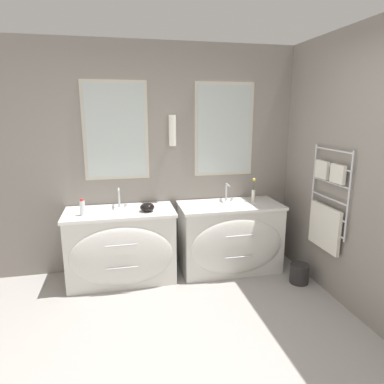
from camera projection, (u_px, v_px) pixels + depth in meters
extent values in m
cube|color=gray|center=(155.00, 159.00, 3.99)|extent=(4.92, 0.06, 2.60)
cube|color=#BCB7A8|center=(116.00, 131.00, 3.79)|extent=(0.71, 0.01, 1.09)
cube|color=#B2BCBA|center=(116.00, 131.00, 3.78)|extent=(0.64, 0.01, 1.02)
cube|color=#BCB7A8|center=(224.00, 130.00, 4.04)|extent=(0.71, 0.01, 1.09)
cube|color=#B2BCBA|center=(224.00, 130.00, 4.03)|extent=(0.64, 0.01, 1.02)
cylinder|color=white|center=(172.00, 130.00, 3.86)|extent=(0.08, 0.08, 0.35)
cube|color=silver|center=(172.00, 130.00, 3.91)|extent=(0.05, 0.02, 0.08)
cube|color=gray|center=(351.00, 172.00, 3.18)|extent=(0.06, 4.23, 2.60)
cylinder|color=silver|center=(349.00, 198.00, 3.13)|extent=(0.02, 0.02, 0.86)
cylinder|color=silver|center=(313.00, 184.00, 3.68)|extent=(0.02, 0.02, 0.86)
cylinder|color=silver|center=(333.00, 150.00, 3.31)|extent=(0.02, 0.59, 0.02)
cylinder|color=silver|center=(332.00, 167.00, 3.35)|extent=(0.02, 0.59, 0.02)
cylinder|color=silver|center=(330.00, 183.00, 3.39)|extent=(0.02, 0.59, 0.02)
cylinder|color=silver|center=(329.00, 198.00, 3.42)|extent=(0.02, 0.59, 0.02)
cylinder|color=silver|center=(327.00, 214.00, 3.46)|extent=(0.02, 0.59, 0.02)
cylinder|color=silver|center=(326.00, 229.00, 3.50)|extent=(0.02, 0.59, 0.02)
cube|color=silver|center=(324.00, 227.00, 3.49)|extent=(0.04, 0.49, 0.45)
cube|color=silver|center=(338.00, 174.00, 3.23)|extent=(0.04, 0.20, 0.18)
cube|color=silver|center=(322.00, 169.00, 3.48)|extent=(0.04, 0.20, 0.18)
cube|color=silver|center=(121.00, 247.00, 3.79)|extent=(1.15, 0.56, 0.77)
ellipsoid|color=silver|center=(122.00, 257.00, 3.53)|extent=(1.05, 0.12, 0.64)
cube|color=white|center=(120.00, 212.00, 3.70)|extent=(1.18, 0.59, 0.03)
ellipsoid|color=white|center=(120.00, 215.00, 3.68)|extent=(0.33, 0.29, 0.08)
cylinder|color=silver|center=(121.00, 245.00, 3.42)|extent=(0.32, 0.01, 0.01)
cylinder|color=silver|center=(122.00, 268.00, 3.48)|extent=(0.32, 0.01, 0.01)
cube|color=silver|center=(229.00, 238.00, 4.05)|extent=(1.15, 0.56, 0.77)
ellipsoid|color=silver|center=(237.00, 247.00, 3.79)|extent=(1.05, 0.12, 0.64)
cube|color=white|center=(230.00, 205.00, 3.96)|extent=(1.18, 0.59, 0.03)
ellipsoid|color=white|center=(231.00, 208.00, 3.94)|extent=(0.33, 0.29, 0.08)
cylinder|color=silver|center=(240.00, 236.00, 3.68)|extent=(0.32, 0.01, 0.01)
cylinder|color=silver|center=(239.00, 257.00, 3.74)|extent=(0.32, 0.01, 0.01)
cylinder|color=silver|center=(119.00, 197.00, 3.82)|extent=(0.02, 0.02, 0.22)
cylinder|color=silver|center=(119.00, 190.00, 3.74)|extent=(0.02, 0.12, 0.02)
cylinder|color=silver|center=(113.00, 206.00, 3.82)|extent=(0.03, 0.03, 0.04)
cylinder|color=silver|center=(126.00, 205.00, 3.85)|extent=(0.03, 0.03, 0.04)
cylinder|color=silver|center=(226.00, 192.00, 4.08)|extent=(0.02, 0.02, 0.22)
cylinder|color=silver|center=(228.00, 185.00, 4.00)|extent=(0.02, 0.12, 0.02)
cylinder|color=silver|center=(221.00, 200.00, 4.08)|extent=(0.03, 0.03, 0.04)
cylinder|color=silver|center=(232.00, 199.00, 4.11)|extent=(0.03, 0.03, 0.04)
cylinder|color=silver|center=(82.00, 208.00, 3.51)|extent=(0.05, 0.05, 0.15)
cylinder|color=red|center=(82.00, 200.00, 3.49)|extent=(0.04, 0.04, 0.02)
ellipsoid|color=black|center=(147.00, 207.00, 3.66)|extent=(0.15, 0.15, 0.09)
cylinder|color=silver|center=(253.00, 196.00, 4.06)|extent=(0.04, 0.04, 0.14)
cylinder|color=#477238|center=(254.00, 185.00, 4.03)|extent=(0.01, 0.01, 0.13)
sphere|color=#E5BF47|center=(254.00, 180.00, 4.01)|extent=(0.04, 0.04, 0.04)
cylinder|color=#282626|center=(299.00, 274.00, 3.76)|extent=(0.20, 0.20, 0.22)
torus|color=#282626|center=(300.00, 265.00, 3.74)|extent=(0.21, 0.21, 0.01)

